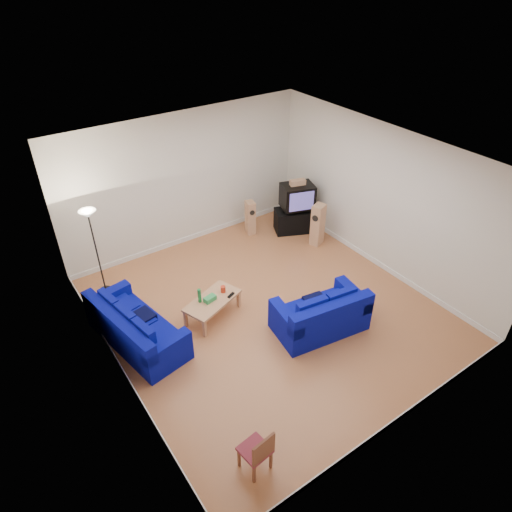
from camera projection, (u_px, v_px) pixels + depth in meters
room at (269, 246)px, 8.30m from camera, size 6.01×6.51×3.21m
sofa_three_seat at (135, 330)px, 8.27m from camera, size 1.28×2.23×0.81m
sofa_loveseat at (321, 316)px, 8.54m from camera, size 1.82×1.19×0.85m
coffee_table at (212, 302)px, 8.83m from camera, size 1.27×0.93×0.42m
bottle at (199, 296)px, 8.67m from camera, size 0.08×0.08×0.30m
tissue_box at (210, 299)px, 8.75m from camera, size 0.26×0.18×0.10m
red_canister at (223, 289)px, 8.96m from camera, size 0.13×0.13×0.14m
remote at (231, 295)px, 8.90m from camera, size 0.19×0.12×0.02m
tv_stand at (294, 220)px, 11.57m from camera, size 1.09×0.88×0.58m
av_receiver at (295, 208)px, 11.39m from camera, size 0.48×0.41×0.10m
television at (297, 196)px, 11.16m from camera, size 0.91×0.78×0.60m
centre_speaker at (298, 182)px, 10.97m from camera, size 0.41×0.26×0.13m
speaker_left at (250, 218)px, 11.38m from camera, size 0.26×0.30×0.88m
speaker_right at (318, 225)px, 10.93m from camera, size 0.37×0.33×1.05m
floor_lamp at (91, 226)px, 8.80m from camera, size 0.33×0.33×1.93m
dining_chair at (258, 451)px, 6.15m from camera, size 0.43×0.43×0.80m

